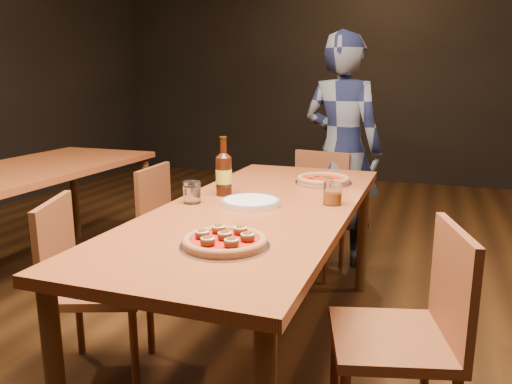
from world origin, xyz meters
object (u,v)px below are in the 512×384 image
(plate_stack, at_px, (251,202))
(chair_main_nw, at_px, (101,286))
(amber_glass, at_px, (333,193))
(table_main, at_px, (260,221))
(chair_end, at_px, (311,212))
(pizza_margherita, at_px, (323,180))
(chair_main_sw, at_px, (182,231))
(diner, at_px, (342,150))
(chair_main_e, at_px, (392,337))
(water_glass, at_px, (192,192))
(beer_bottle, at_px, (224,175))
(table_left, at_px, (14,182))
(pizza_meatball, at_px, (225,241))

(plate_stack, bearing_deg, chair_main_nw, -149.52)
(plate_stack, relative_size, amber_glass, 2.55)
(table_main, relative_size, chair_end, 2.37)
(pizza_margherita, bearing_deg, chair_main_sw, -176.60)
(table_main, height_order, amber_glass, amber_glass)
(plate_stack, height_order, diner, diner)
(chair_main_e, relative_size, water_glass, 8.79)
(pizza_margherita, relative_size, diner, 0.19)
(beer_bottle, bearing_deg, chair_main_sw, 138.76)
(table_left, height_order, plate_stack, plate_stack)
(table_main, height_order, chair_main_e, chair_main_e)
(chair_main_e, relative_size, beer_bottle, 3.14)
(table_main, relative_size, pizza_margherita, 6.62)
(chair_main_sw, bearing_deg, plate_stack, -132.42)
(pizza_margherita, bearing_deg, plate_stack, -109.83)
(table_left, bearing_deg, beer_bottle, -6.71)
(table_main, distance_m, chair_end, 1.19)
(chair_main_sw, bearing_deg, diner, -41.81)
(pizza_margherita, xyz_separation_m, amber_glass, (0.13, -0.44, 0.03))
(pizza_meatball, bearing_deg, beer_bottle, 113.23)
(chair_main_nw, relative_size, plate_stack, 3.24)
(table_left, height_order, diner, diner)
(table_left, height_order, pizza_margherita, pizza_margherita)
(pizza_meatball, bearing_deg, chair_main_e, 17.32)
(chair_main_sw, height_order, pizza_meatball, chair_main_sw)
(chair_main_nw, relative_size, pizza_margherita, 2.78)
(diner, bearing_deg, table_left, 49.63)
(chair_end, bearing_deg, chair_main_sw, -125.02)
(chair_main_sw, bearing_deg, chair_end, -46.62)
(table_left, relative_size, chair_main_sw, 2.42)
(table_left, relative_size, water_glass, 20.39)
(table_main, bearing_deg, pizza_margherita, 73.41)
(chair_end, height_order, diner, diner)
(beer_bottle, bearing_deg, table_main, -29.32)
(chair_main_nw, height_order, chair_end, chair_end)
(chair_end, distance_m, water_glass, 1.30)
(plate_stack, bearing_deg, chair_end, 89.81)
(chair_main_sw, height_order, plate_stack, chair_main_sw)
(chair_end, relative_size, water_glass, 8.62)
(table_main, height_order, pizza_meatball, pizza_meatball)
(chair_main_nw, relative_size, chair_end, 0.99)
(chair_main_sw, relative_size, water_glass, 8.43)
(table_main, relative_size, beer_bottle, 7.28)
(amber_glass, bearing_deg, water_glass, -163.05)
(table_main, relative_size, diner, 1.24)
(chair_main_nw, xyz_separation_m, amber_glass, (0.91, 0.46, 0.38))
(water_glass, relative_size, amber_glass, 0.97)
(chair_main_sw, xyz_separation_m, amber_glass, (0.96, -0.39, 0.39))
(amber_glass, bearing_deg, diner, 98.21)
(amber_glass, bearing_deg, pizza_meatball, -108.30)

